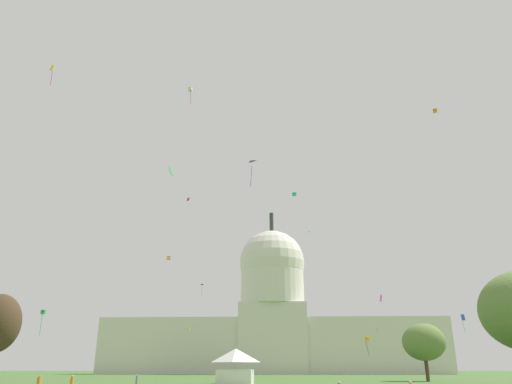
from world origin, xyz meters
The scene contains 22 objects.
capitol_building centered at (2.88, 185.92, 21.05)m, with size 142.27×28.72×69.43m.
event_tent centered at (-2.22, 58.04, 2.79)m, with size 5.94×7.06×5.45m.
tree_east_mid centered at (33.84, 77.06, 7.29)m, with size 10.83×11.05×10.91m.
person_orange_lawn_far_right centered at (-22.90, 33.94, 0.75)m, with size 0.50×0.50×1.66m.
person_orange_mid_left centered at (-19.32, 34.59, 0.78)m, with size 0.52×0.52×1.69m.
person_grey_back_right centered at (-16.09, 50.40, 0.72)m, with size 0.35×0.35×1.56m.
kite_green_mid centered at (-10.02, 37.34, 28.42)m, with size 0.49×1.03×1.09m.
kite_orange_high centered at (-30.97, 130.48, 36.62)m, with size 1.47×1.51×1.47m.
kite_blue_low centered at (36.83, 62.58, 10.37)m, with size 0.57×0.46×3.02m.
kite_gold_low centered at (25.47, 92.30, 8.74)m, with size 1.26×1.29×4.12m.
kite_pink_low centered at (37.73, 140.95, 14.30)m, with size 0.98×0.75×2.34m.
kite_turquoise_high centered at (9.41, 88.39, 43.24)m, with size 1.11×1.09×0.90m.
kite_white_high centered at (-9.43, 44.78, 46.42)m, with size 0.67×0.72×3.28m.
kite_black_mid centered at (-23.53, 157.77, 31.64)m, with size 1.35×1.21×4.19m.
kite_red_high centered at (-19.75, 101.27, 46.83)m, with size 0.85×0.59×1.10m.
kite_lime_low centered at (-27.35, 154.51, 15.66)m, with size 0.94×0.94×0.80m.
kite_magenta_low centered at (23.54, 64.83, 14.34)m, with size 0.65×0.72×1.29m.
kite_cyan_high centered at (18.84, 165.48, 54.43)m, with size 1.44×1.57×0.13m.
kite_violet_mid centered at (1.05, 39.59, 30.26)m, with size 1.30×1.15×3.69m.
kite_yellow_high centered at (-22.97, 25.35, 37.16)m, with size 0.64×0.29×2.84m.
kite_green_low centered at (-33.67, 54.64, 10.93)m, with size 0.66×0.65×4.03m.
kite_orange_high_b centered at (31.28, 46.63, 42.44)m, with size 0.91×0.93×0.88m.
Camera 1 is at (4.50, -23.91, 2.49)m, focal length 33.49 mm.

